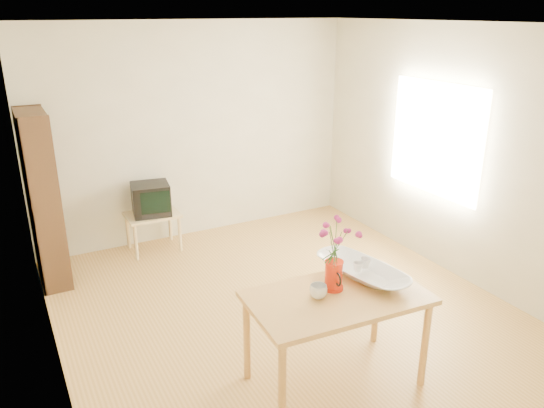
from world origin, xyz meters
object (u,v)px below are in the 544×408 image
bowl (363,246)px  television (151,198)px  mug (318,291)px  pitcher (333,276)px  table (337,306)px

bowl → television: (-0.87, 2.84, -0.36)m
mug → bowl: bearing=-172.0°
bowl → mug: bearing=-165.6°
pitcher → table: bearing=-93.1°
bowl → television: size_ratio=1.14×
table → bowl: (0.34, 0.16, 0.35)m
table → television: (-0.53, 3.00, -0.01)m
mug → bowl: (0.48, 0.12, 0.21)m
bowl → television: bearing=107.1°
pitcher → mug: (-0.17, -0.06, -0.05)m
pitcher → television: (-0.56, 2.91, -0.21)m
pitcher → television: pitcher is taller
pitcher → bowl: (0.31, 0.07, 0.15)m
mug → table: bearing=159.2°
mug → television: mug is taller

